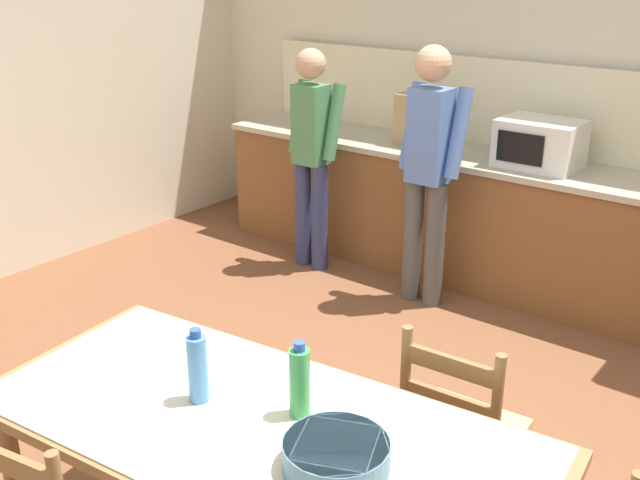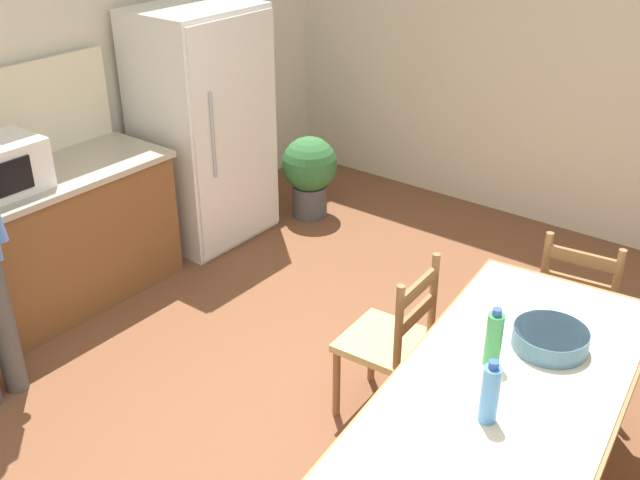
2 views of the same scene
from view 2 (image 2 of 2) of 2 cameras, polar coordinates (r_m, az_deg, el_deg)
ground_plane at (r=3.81m, az=-0.20°, el=-16.65°), size 8.32×8.32×0.00m
wall_right at (r=5.79m, az=20.57°, el=13.92°), size 0.12×5.20×2.90m
refrigerator at (r=5.59m, az=-8.90°, el=8.52°), size 0.86×0.73×1.72m
dining_table at (r=3.18m, az=13.95°, el=-11.82°), size 2.01×1.06×0.77m
bottle_near_centre at (r=2.87m, az=12.82°, el=-11.33°), size 0.07×0.07×0.27m
bottle_off_centre at (r=3.15m, az=13.09°, el=-7.35°), size 0.07×0.07×0.27m
serving_bowl at (r=3.36m, az=17.15°, el=-7.11°), size 0.32×0.32×0.09m
chair_head_end at (r=4.33m, az=19.04°, el=-4.87°), size 0.45×0.46×0.91m
chair_side_far_right at (r=3.85m, az=5.40°, el=-7.74°), size 0.44×0.42×0.91m
potted_plant at (r=5.97m, az=-0.81°, el=5.27°), size 0.44×0.44×0.67m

